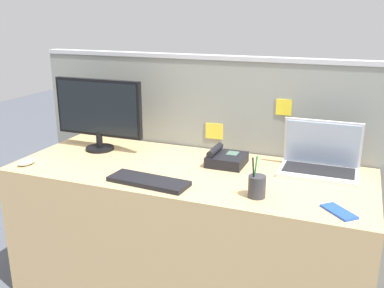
% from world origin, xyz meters
% --- Properties ---
extents(desk, '(1.82, 0.72, 0.72)m').
position_xyz_m(desk, '(0.00, 0.00, 0.36)').
color(desk, tan).
rests_on(desk, ground_plane).
extents(cubicle_divider, '(2.21, 0.07, 1.26)m').
position_xyz_m(cubicle_divider, '(0.00, 0.40, 0.63)').
color(cubicle_divider, gray).
rests_on(cubicle_divider, ground_plane).
extents(desktop_monitor, '(0.54, 0.16, 0.41)m').
position_xyz_m(desktop_monitor, '(-0.60, 0.12, 0.95)').
color(desktop_monitor, black).
rests_on(desktop_monitor, desk).
extents(laptop, '(0.38, 0.23, 0.26)m').
position_xyz_m(laptop, '(0.62, 0.21, 0.79)').
color(laptop, silver).
rests_on(laptop, desk).
extents(desk_phone, '(0.19, 0.19, 0.09)m').
position_xyz_m(desk_phone, '(0.15, 0.14, 0.75)').
color(desk_phone, black).
rests_on(desk_phone, desk).
extents(keyboard_main, '(0.40, 0.16, 0.02)m').
position_xyz_m(keyboard_main, '(-0.10, -0.24, 0.73)').
color(keyboard_main, black).
rests_on(keyboard_main, desk).
extents(computer_mouse_right_hand, '(0.08, 0.11, 0.03)m').
position_xyz_m(computer_mouse_right_hand, '(-0.81, -0.25, 0.73)').
color(computer_mouse_right_hand, silver).
rests_on(computer_mouse_right_hand, desk).
extents(pen_cup, '(0.08, 0.08, 0.18)m').
position_xyz_m(pen_cup, '(0.40, -0.21, 0.77)').
color(pen_cup, '#333338').
rests_on(pen_cup, desk).
extents(cell_phone_blue_case, '(0.15, 0.16, 0.01)m').
position_xyz_m(cell_phone_blue_case, '(0.74, -0.24, 0.72)').
color(cell_phone_blue_case, blue).
rests_on(cell_phone_blue_case, desk).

